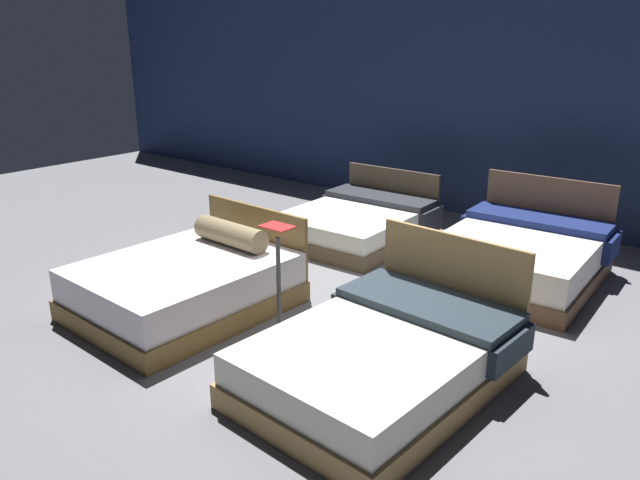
% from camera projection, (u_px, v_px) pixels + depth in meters
% --- Properties ---
extents(ground_plane, '(18.00, 18.00, 0.02)m').
position_uv_depth(ground_plane, '(343.00, 306.00, 6.37)').
color(ground_plane, slate).
extents(showroom_back_wall, '(18.00, 0.06, 3.50)m').
position_uv_depth(showroom_back_wall, '(511.00, 102.00, 8.67)').
color(showroom_back_wall, navy).
rests_on(showroom_back_wall, ground_plane).
extents(bed_0, '(1.66, 2.08, 0.89)m').
position_uv_depth(bed_0, '(188.00, 283.00, 6.19)').
color(bed_0, brown).
rests_on(bed_0, ground_plane).
extents(bed_1, '(1.68, 2.21, 1.03)m').
position_uv_depth(bed_1, '(384.00, 356.00, 4.85)').
color(bed_1, olive).
rests_on(bed_1, ground_plane).
extents(bed_2, '(1.69, 2.01, 0.83)m').
position_uv_depth(bed_2, '(358.00, 223.00, 8.33)').
color(bed_2, brown).
rests_on(bed_2, ground_plane).
extents(bed_3, '(1.79, 2.04, 1.03)m').
position_uv_depth(bed_3, '(519.00, 256.00, 6.94)').
color(bed_3, brown).
rests_on(bed_3, ground_plane).
extents(price_sign, '(0.28, 0.24, 1.09)m').
position_uv_depth(price_sign, '(279.00, 297.00, 5.52)').
color(price_sign, '#3F3F44').
rests_on(price_sign, ground_plane).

